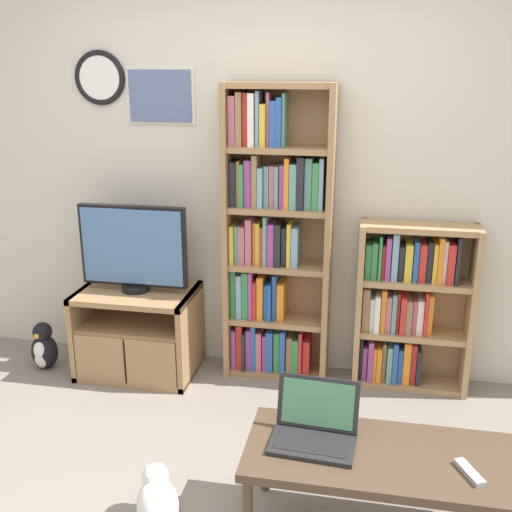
{
  "coord_description": "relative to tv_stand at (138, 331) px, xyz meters",
  "views": [
    {
      "loc": [
        0.69,
        -2.06,
        1.96
      ],
      "look_at": [
        0.11,
        0.89,
        1.0
      ],
      "focal_mm": 42.0,
      "sensor_mm": 36.0,
      "label": 1
    }
  ],
  "objects": [
    {
      "name": "coffee_table",
      "position": [
        1.56,
        -1.21,
        0.09
      ],
      "size": [
        1.14,
        0.5,
        0.42
      ],
      "color": "#4C3828",
      "rests_on": "ground_plane"
    },
    {
      "name": "bookshelf_tall",
      "position": [
        0.87,
        0.17,
        0.63
      ],
      "size": [
        0.67,
        0.25,
        1.87
      ],
      "color": "#9E754C",
      "rests_on": "ground_plane"
    },
    {
      "name": "cat",
      "position": [
        0.6,
        -1.32,
        -0.17
      ],
      "size": [
        0.37,
        0.43,
        0.27
      ],
      "rotation": [
        0.0,
        0.0,
        0.44
      ],
      "color": "white",
      "rests_on": "ground_plane"
    },
    {
      "name": "tv_stand",
      "position": [
        0.0,
        0.0,
        0.0
      ],
      "size": [
        0.75,
        0.51,
        0.58
      ],
      "color": "#9E754C",
      "rests_on": "ground_plane"
    },
    {
      "name": "remote_near_laptop",
      "position": [
        1.9,
        -1.28,
        0.14
      ],
      "size": [
        0.11,
        0.16,
        0.02
      ],
      "rotation": [
        0.0,
        0.0,
        3.59
      ],
      "color": "#99999E",
      "rests_on": "coffee_table"
    },
    {
      "name": "penguin_figurine",
      "position": [
        -0.65,
        -0.08,
        -0.14
      ],
      "size": [
        0.18,
        0.16,
        0.33
      ],
      "color": "black",
      "rests_on": "ground_plane"
    },
    {
      "name": "television",
      "position": [
        -0.0,
        0.01,
        0.57
      ],
      "size": [
        0.69,
        0.18,
        0.56
      ],
      "color": "black",
      "rests_on": "tv_stand"
    },
    {
      "name": "laptop",
      "position": [
        1.28,
        -1.16,
        0.19
      ],
      "size": [
        0.37,
        0.29,
        0.25
      ],
      "rotation": [
        0.0,
        0.0,
        -0.06
      ],
      "color": "#232326",
      "rests_on": "coffee_table"
    },
    {
      "name": "wall_back",
      "position": [
        0.76,
        0.32,
        1.01
      ],
      "size": [
        5.95,
        0.09,
        2.6
      ],
      "color": "beige",
      "rests_on": "ground_plane"
    },
    {
      "name": "bookshelf_short",
      "position": [
        1.72,
        0.17,
        0.24
      ],
      "size": [
        0.7,
        0.24,
        1.06
      ],
      "color": "tan",
      "rests_on": "ground_plane"
    }
  ]
}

